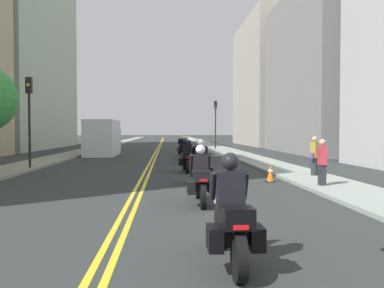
{
  "coord_description": "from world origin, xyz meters",
  "views": [
    {
      "loc": [
        0.93,
        -1.19,
        1.96
      ],
      "look_at": [
        2.41,
        22.17,
        1.18
      ],
      "focal_mm": 37.42,
      "sensor_mm": 36.0,
      "label": 1
    }
  ],
  "objects_px": {
    "motorcycle_1": "(201,180)",
    "traffic_light_far": "(216,116)",
    "traffic_cone_1": "(270,173)",
    "traffic_light_near": "(29,106)",
    "pedestrian_0": "(322,163)",
    "parked_truck": "(104,139)",
    "motorcycle_0": "(231,221)",
    "motorcycle_2": "(200,166)",
    "motorcycle_6": "(182,147)",
    "motorcycle_5": "(183,149)",
    "motorcycle_3": "(186,159)",
    "pedestrian_1": "(314,157)",
    "motorcycle_4": "(186,152)"
  },
  "relations": [
    {
      "from": "motorcycle_0",
      "to": "traffic_light_near",
      "type": "height_order",
      "value": "traffic_light_near"
    },
    {
      "from": "traffic_light_near",
      "to": "parked_truck",
      "type": "distance_m",
      "value": 12.28
    },
    {
      "from": "motorcycle_3",
      "to": "motorcycle_2",
      "type": "bearing_deg",
      "value": -89.18
    },
    {
      "from": "motorcycle_5",
      "to": "motorcycle_0",
      "type": "bearing_deg",
      "value": -89.72
    },
    {
      "from": "pedestrian_0",
      "to": "motorcycle_0",
      "type": "bearing_deg",
      "value": 152.37
    },
    {
      "from": "motorcycle_1",
      "to": "traffic_light_far",
      "type": "bearing_deg",
      "value": 82.36
    },
    {
      "from": "motorcycle_0",
      "to": "motorcycle_2",
      "type": "relative_size",
      "value": 0.97
    },
    {
      "from": "motorcycle_1",
      "to": "motorcycle_5",
      "type": "relative_size",
      "value": 1.0
    },
    {
      "from": "motorcycle_3",
      "to": "traffic_light_near",
      "type": "height_order",
      "value": "traffic_light_near"
    },
    {
      "from": "motorcycle_0",
      "to": "parked_truck",
      "type": "distance_m",
      "value": 27.45
    },
    {
      "from": "motorcycle_5",
      "to": "pedestrian_0",
      "type": "relative_size",
      "value": 1.32
    },
    {
      "from": "motorcycle_6",
      "to": "traffic_light_far",
      "type": "relative_size",
      "value": 0.44
    },
    {
      "from": "traffic_light_near",
      "to": "pedestrian_0",
      "type": "xyz_separation_m",
      "value": [
        12.1,
        -7.32,
        -2.33
      ]
    },
    {
      "from": "motorcycle_0",
      "to": "motorcycle_2",
      "type": "bearing_deg",
      "value": 88.01
    },
    {
      "from": "motorcycle_2",
      "to": "parked_truck",
      "type": "height_order",
      "value": "parked_truck"
    },
    {
      "from": "motorcycle_2",
      "to": "pedestrian_0",
      "type": "xyz_separation_m",
      "value": [
        4.04,
        -1.12,
        0.19
      ]
    },
    {
      "from": "motorcycle_1",
      "to": "motorcycle_4",
      "type": "bearing_deg",
      "value": 88.96
    },
    {
      "from": "motorcycle_4",
      "to": "motorcycle_5",
      "type": "xyz_separation_m",
      "value": [
        -0.0,
        4.14,
        0.0
      ]
    },
    {
      "from": "traffic_light_near",
      "to": "traffic_light_far",
      "type": "height_order",
      "value": "traffic_light_far"
    },
    {
      "from": "traffic_light_near",
      "to": "pedestrian_0",
      "type": "relative_size",
      "value": 2.75
    },
    {
      "from": "motorcycle_5",
      "to": "pedestrian_0",
      "type": "bearing_deg",
      "value": -73.64
    },
    {
      "from": "motorcycle_5",
      "to": "traffic_cone_1",
      "type": "xyz_separation_m",
      "value": [
        2.8,
        -12.9,
        -0.33
      ]
    },
    {
      "from": "traffic_cone_1",
      "to": "parked_truck",
      "type": "relative_size",
      "value": 0.11
    },
    {
      "from": "motorcycle_0",
      "to": "motorcycle_2",
      "type": "height_order",
      "value": "motorcycle_2"
    },
    {
      "from": "parked_truck",
      "to": "motorcycle_4",
      "type": "bearing_deg",
      "value": -54.49
    },
    {
      "from": "traffic_cone_1",
      "to": "motorcycle_1",
      "type": "bearing_deg",
      "value": -124.54
    },
    {
      "from": "traffic_light_near",
      "to": "motorcycle_5",
      "type": "bearing_deg",
      "value": 42.74
    },
    {
      "from": "motorcycle_3",
      "to": "motorcycle_6",
      "type": "distance_m",
      "value": 13.22
    },
    {
      "from": "motorcycle_1",
      "to": "motorcycle_5",
      "type": "bearing_deg",
      "value": 89.24
    },
    {
      "from": "traffic_cone_1",
      "to": "parked_truck",
      "type": "xyz_separation_m",
      "value": [
        -9.02,
        17.48,
        0.93
      ]
    },
    {
      "from": "motorcycle_5",
      "to": "pedestrian_1",
      "type": "distance_m",
      "value": 12.77
    },
    {
      "from": "motorcycle_2",
      "to": "motorcycle_6",
      "type": "bearing_deg",
      "value": 88.57
    },
    {
      "from": "motorcycle_2",
      "to": "pedestrian_0",
      "type": "bearing_deg",
      "value": -16.9
    },
    {
      "from": "motorcycle_6",
      "to": "traffic_light_far",
      "type": "distance_m",
      "value": 9.94
    },
    {
      "from": "motorcycle_1",
      "to": "motorcycle_3",
      "type": "distance_m",
      "value": 8.3
    },
    {
      "from": "motorcycle_2",
      "to": "motorcycle_3",
      "type": "height_order",
      "value": "motorcycle_2"
    },
    {
      "from": "pedestrian_0",
      "to": "pedestrian_1",
      "type": "height_order",
      "value": "pedestrian_1"
    },
    {
      "from": "pedestrian_0",
      "to": "motorcycle_5",
      "type": "bearing_deg",
      "value": 17.87
    },
    {
      "from": "motorcycle_3",
      "to": "traffic_light_near",
      "type": "bearing_deg",
      "value": 165.43
    },
    {
      "from": "motorcycle_4",
      "to": "parked_truck",
      "type": "xyz_separation_m",
      "value": [
        -6.22,
        8.72,
        0.61
      ]
    },
    {
      "from": "traffic_light_near",
      "to": "motorcycle_3",
      "type": "bearing_deg",
      "value": -11.78
    },
    {
      "from": "pedestrian_0",
      "to": "parked_truck",
      "type": "xyz_separation_m",
      "value": [
        -10.3,
        19.32,
        0.41
      ]
    },
    {
      "from": "motorcycle_1",
      "to": "parked_truck",
      "type": "height_order",
      "value": "parked_truck"
    },
    {
      "from": "motorcycle_2",
      "to": "motorcycle_3",
      "type": "bearing_deg",
      "value": 92.2
    },
    {
      "from": "motorcycle_5",
      "to": "traffic_light_near",
      "type": "height_order",
      "value": "traffic_light_near"
    },
    {
      "from": "pedestrian_0",
      "to": "parked_truck",
      "type": "bearing_deg",
      "value": 30.45
    },
    {
      "from": "motorcycle_6",
      "to": "motorcycle_5",
      "type": "bearing_deg",
      "value": -89.15
    },
    {
      "from": "pedestrian_1",
      "to": "motorcycle_6",
      "type": "bearing_deg",
      "value": -121.67
    },
    {
      "from": "motorcycle_6",
      "to": "traffic_light_far",
      "type": "bearing_deg",
      "value": 68.07
    },
    {
      "from": "pedestrian_0",
      "to": "motorcycle_3",
      "type": "bearing_deg",
      "value": 39.57
    }
  ]
}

